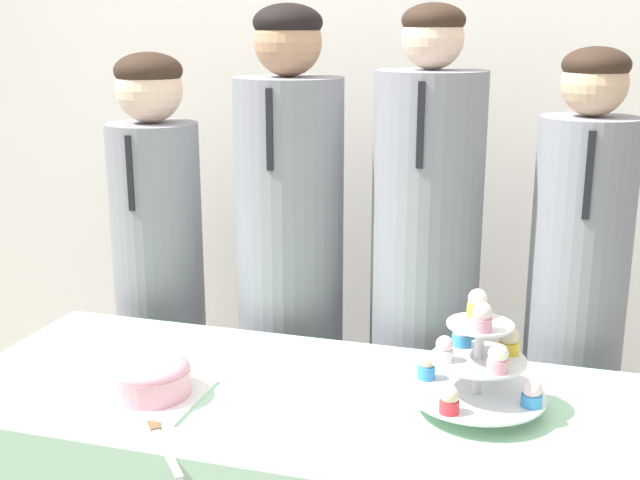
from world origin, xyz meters
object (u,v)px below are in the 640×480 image
(student_0, at_px, (160,293))
(student_2, at_px, (424,306))
(cake_knife, at_px, (157,432))
(round_cake, at_px, (150,377))
(student_3, at_px, (573,334))
(cupcake_stand, at_px, (478,362))
(student_1, at_px, (290,291))

(student_0, distance_m, student_2, 0.84)
(cake_knife, relative_size, student_0, 0.16)
(round_cake, distance_m, student_3, 1.15)
(cupcake_stand, height_order, student_2, student_2)
(student_0, xyz_separation_m, student_3, (1.26, -0.00, 0.00))
(round_cake, xyz_separation_m, student_0, (-0.33, 0.68, -0.05))
(student_2, xyz_separation_m, student_3, (0.42, -0.00, -0.04))
(student_1, relative_size, student_2, 1.00)
(cupcake_stand, bearing_deg, student_3, 68.48)
(student_1, height_order, student_3, student_1)
(student_0, distance_m, student_3, 1.26)
(student_3, bearing_deg, student_1, 180.00)
(student_0, xyz_separation_m, student_2, (0.84, 0.00, 0.04))
(cake_knife, xyz_separation_m, student_2, (0.42, 0.83, 0.04))
(round_cake, height_order, cake_knife, round_cake)
(student_0, bearing_deg, student_1, 0.00)
(round_cake, relative_size, cake_knife, 1.01)
(round_cake, height_order, student_1, student_1)
(cupcake_stand, bearing_deg, cake_knife, -154.84)
(student_0, height_order, student_3, student_3)
(cupcake_stand, xyz_separation_m, student_0, (-1.05, 0.53, -0.12))
(student_1, bearing_deg, student_0, -180.00)
(round_cake, distance_m, student_2, 0.85)
(cupcake_stand, bearing_deg, student_1, 138.84)
(round_cake, distance_m, cupcake_stand, 0.74)
(cake_knife, distance_m, student_1, 0.83)
(student_3, bearing_deg, student_0, 180.00)
(student_3, bearing_deg, student_2, 180.00)
(round_cake, height_order, student_3, student_3)
(cake_knife, relative_size, student_3, 0.15)
(student_2, bearing_deg, round_cake, -126.95)
(cake_knife, xyz_separation_m, student_3, (0.84, 0.83, -0.00))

